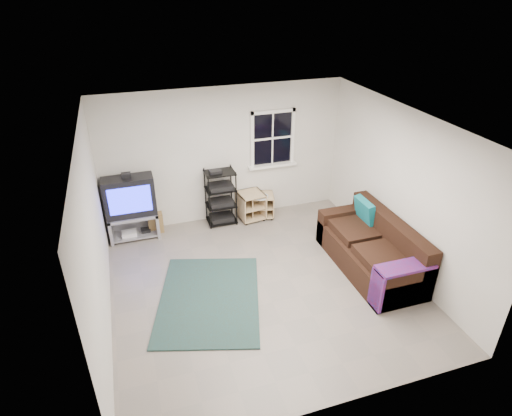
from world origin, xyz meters
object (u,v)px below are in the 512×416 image
object	(u,v)px
side_table_left	(250,204)
sofa	(373,250)
side_table_right	(262,203)
av_rack	(221,200)
tv_unit	(130,203)

from	to	relation	value
side_table_left	sofa	world-z (taller)	sofa
side_table_left	side_table_right	world-z (taller)	side_table_left
av_rack	side_table_right	distance (m)	0.87
side_table_right	sofa	size ratio (longest dim) A/B	0.25
tv_unit	side_table_left	bearing A→B (deg)	0.61
tv_unit	av_rack	distance (m)	1.67
tv_unit	av_rack	world-z (taller)	tv_unit
side_table_left	sofa	bearing A→B (deg)	-57.36
av_rack	tv_unit	bearing A→B (deg)	-179.28
side_table_left	side_table_right	distance (m)	0.25
tv_unit	sofa	size ratio (longest dim) A/B	0.62
tv_unit	side_table_right	world-z (taller)	tv_unit
av_rack	side_table_left	bearing A→B (deg)	0.31
tv_unit	sofa	xyz separation A→B (m)	(3.66, -2.18, -0.37)
av_rack	sofa	distance (m)	2.98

